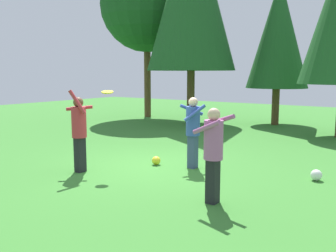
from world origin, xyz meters
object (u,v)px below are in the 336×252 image
(person_thrower, at_px, (79,128))
(person_catcher, at_px, (193,126))
(person_bystander, at_px, (213,147))
(tree_far_left, at_px, (147,5))
(ball_white, at_px, (316,175))
(frisbee, at_px, (107,92))
(ball_yellow, at_px, (156,161))
(tree_center, at_px, (278,34))

(person_thrower, xyz_separation_m, person_catcher, (1.98, 1.81, -0.03))
(person_bystander, height_order, tree_far_left, tree_far_left)
(ball_white, distance_m, tree_far_left, 13.88)
(ball_white, height_order, tree_far_left, tree_far_left)
(person_catcher, distance_m, person_bystander, 2.48)
(person_bystander, bearing_deg, frisbee, 0.00)
(person_thrower, distance_m, frisbee, 1.05)
(ball_yellow, xyz_separation_m, tree_far_left, (-6.66, 8.22, 5.65))
(frisbee, bearing_deg, ball_white, 24.77)
(tree_far_left, bearing_deg, person_thrower, -60.20)
(ball_white, relative_size, tree_center, 0.04)
(person_catcher, bearing_deg, tree_far_left, -89.08)
(person_catcher, distance_m, ball_yellow, 1.32)
(person_bystander, height_order, frisbee, frisbee)
(frisbee, bearing_deg, person_bystander, -10.24)
(frisbee, height_order, ball_white, frisbee)
(tree_far_left, bearing_deg, person_catcher, -46.39)
(ball_yellow, height_order, tree_far_left, tree_far_left)
(person_catcher, relative_size, ball_white, 7.15)
(ball_white, bearing_deg, person_bystander, -115.34)
(person_catcher, xyz_separation_m, ball_yellow, (-0.91, -0.27, -0.91))
(ball_yellow, distance_m, tree_far_left, 11.99)
(ball_yellow, bearing_deg, ball_white, 13.11)
(frisbee, bearing_deg, ball_yellow, 62.54)
(person_thrower, relative_size, ball_yellow, 8.83)
(tree_center, bearing_deg, tree_far_left, -172.61)
(person_thrower, distance_m, tree_far_left, 12.20)
(person_catcher, bearing_deg, frisbee, 0.00)
(frisbee, height_order, ball_yellow, frisbee)
(person_bystander, xyz_separation_m, tree_center, (-2.52, 10.73, 3.01))
(ball_white, bearing_deg, person_catcher, -167.98)
(ball_yellow, relative_size, tree_far_left, 0.03)
(person_thrower, relative_size, person_catcher, 1.12)
(person_catcher, bearing_deg, tree_center, -126.51)
(person_bystander, relative_size, ball_white, 7.05)
(frisbee, height_order, tree_center, tree_center)
(frisbee, xyz_separation_m, ball_yellow, (0.57, 1.10, -1.76))
(tree_center, relative_size, tree_far_left, 0.79)
(person_bystander, bearing_deg, tree_center, -66.54)
(tree_center, bearing_deg, person_catcher, -83.82)
(person_thrower, distance_m, person_bystander, 3.55)
(person_catcher, xyz_separation_m, tree_center, (-0.95, 8.81, 3.00))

